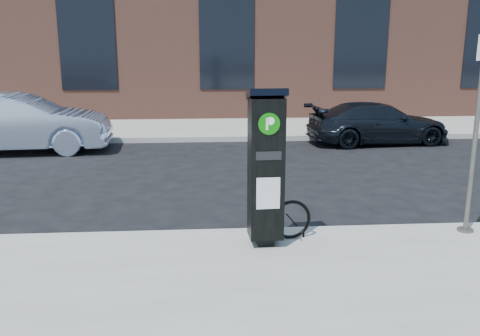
{
  "coord_description": "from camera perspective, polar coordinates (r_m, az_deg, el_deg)",
  "views": [
    {
      "loc": [
        -0.89,
        -7.07,
        2.78
      ],
      "look_at": [
        -0.35,
        0.5,
        0.97
      ],
      "focal_mm": 38.0,
      "sensor_mm": 36.0,
      "label": 1
    }
  ],
  "objects": [
    {
      "name": "curb_near",
      "position": [
        7.6,
        2.9,
        -7.42
      ],
      "size": [
        60.0,
        0.12,
        0.16
      ],
      "primitive_type": "cube",
      "color": "#9E9B93",
      "rests_on": "ground"
    },
    {
      "name": "bike_rack",
      "position": [
        7.17,
        5.79,
        -5.8
      ],
      "size": [
        0.56,
        0.12,
        0.56
      ],
      "rotation": [
        0.0,
        0.0,
        0.13
      ],
      "color": "black",
      "rests_on": "sidewalk_near"
    },
    {
      "name": "car_silver",
      "position": [
        14.88,
        -23.7,
        4.63
      ],
      "size": [
        4.92,
        2.04,
        1.59
      ],
      "primitive_type": "imported",
      "rotation": [
        0.0,
        0.0,
        1.65
      ],
      "color": "#A1B0CD",
      "rests_on": "ground"
    },
    {
      "name": "car_dark",
      "position": [
        15.5,
        15.23,
        4.88
      ],
      "size": [
        4.29,
        2.08,
        1.2
      ],
      "primitive_type": "imported",
      "rotation": [
        0.0,
        0.0,
        1.67
      ],
      "color": "black",
      "rests_on": "ground"
    },
    {
      "name": "building",
      "position": [
        24.12,
        -2.1,
        16.67
      ],
      "size": [
        28.0,
        10.05,
        8.25
      ],
      "color": "brown",
      "rests_on": "ground"
    },
    {
      "name": "curb_far",
      "position": [
        15.35,
        -0.74,
        3.28
      ],
      "size": [
        60.0,
        0.12,
        0.16
      ],
      "primitive_type": "cube",
      "color": "#9E9B93",
      "rests_on": "ground"
    },
    {
      "name": "parking_kiosk",
      "position": [
        6.71,
        2.93,
        0.19
      ],
      "size": [
        0.51,
        0.46,
        2.13
      ],
      "rotation": [
        0.0,
        0.0,
        0.05
      ],
      "color": "black",
      "rests_on": "sidewalk_near"
    },
    {
      "name": "sidewalk_far",
      "position": [
        21.26,
        -1.71,
        6.11
      ],
      "size": [
        60.0,
        12.0,
        0.15
      ],
      "primitive_type": "cube",
      "color": "gray",
      "rests_on": "ground"
    },
    {
      "name": "sign_pole",
      "position": [
        7.86,
        24.92,
        3.29
      ],
      "size": [
        0.24,
        0.23,
        2.85
      ],
      "rotation": [
        0.0,
        0.0,
        0.33
      ],
      "color": "#4E4945",
      "rests_on": "sidewalk_near"
    },
    {
      "name": "ground",
      "position": [
        7.65,
        2.88,
        -7.9
      ],
      "size": [
        120.0,
        120.0,
        0.0
      ],
      "primitive_type": "plane",
      "color": "black",
      "rests_on": "ground"
    }
  ]
}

